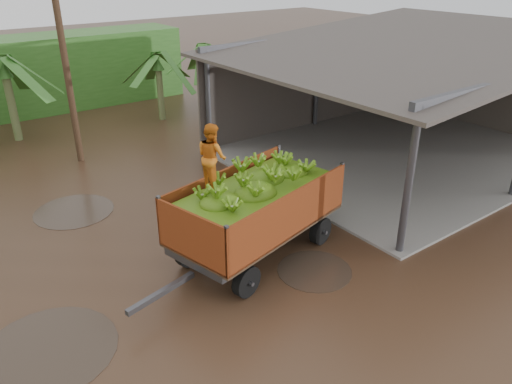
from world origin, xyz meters
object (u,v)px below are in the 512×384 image
(man_grey, at_px, (301,187))
(utility_pole, at_px, (63,49))
(banana_trailer, at_px, (256,207))
(man_blue, at_px, (268,182))

(man_grey, distance_m, utility_pole, 9.72)
(banana_trailer, bearing_deg, utility_pole, 85.61)
(banana_trailer, xyz_separation_m, man_blue, (1.90, 1.91, -0.51))
(man_blue, relative_size, man_grey, 1.07)
(banana_trailer, distance_m, man_blue, 2.74)
(man_grey, relative_size, utility_pole, 0.20)
(man_blue, distance_m, utility_pole, 8.77)
(man_blue, bearing_deg, banana_trailer, 37.55)
(banana_trailer, height_order, man_grey, banana_trailer)
(man_grey, bearing_deg, utility_pole, -84.43)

